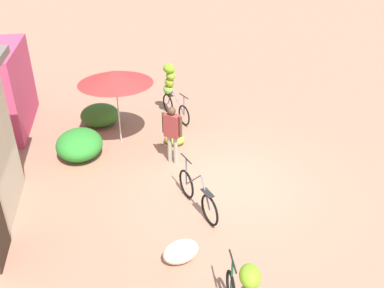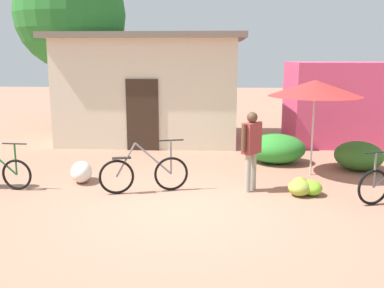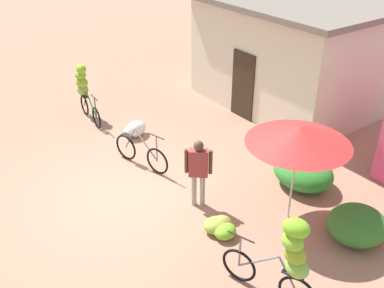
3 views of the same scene
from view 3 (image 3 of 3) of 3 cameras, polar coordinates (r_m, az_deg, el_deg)
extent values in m
plane|color=#A4725B|center=(10.05, -8.52, -6.42)|extent=(60.00, 60.00, 0.00)
cube|color=beige|center=(14.04, 12.17, 11.07)|extent=(5.24, 3.44, 3.11)
cube|color=#72665B|center=(13.63, 12.92, 17.60)|extent=(5.74, 3.94, 0.16)
cube|color=#332319|center=(13.06, 6.63, 7.54)|extent=(0.90, 0.06, 2.00)
cylinder|color=brown|center=(16.90, 7.90, 14.14)|extent=(0.38, 0.38, 2.88)
ellipsoid|color=#2D8C2F|center=(10.34, 14.23, -3.52)|extent=(1.44, 1.22, 0.72)
ellipsoid|color=#356C26|center=(9.15, 20.64, -9.80)|extent=(1.11, 1.18, 0.66)
cylinder|color=beige|center=(8.92, 13.03, -4.06)|extent=(0.04, 0.04, 2.04)
cone|color=red|center=(8.46, 13.72, 1.16)|extent=(2.02, 2.02, 0.35)
torus|color=black|center=(12.87, -12.29, 3.34)|extent=(0.63, 0.10, 0.62)
torus|color=black|center=(13.76, -13.78, 4.92)|extent=(0.63, 0.10, 0.62)
cylinder|color=#19592D|center=(13.49, -13.67, 5.75)|extent=(0.39, 0.07, 0.59)
cylinder|color=#19592D|center=(13.04, -12.94, 5.00)|extent=(0.69, 0.09, 0.60)
cylinder|color=black|center=(12.61, -12.60, 5.90)|extent=(0.50, 0.07, 0.03)
cylinder|color=#19592D|center=(12.74, -12.44, 4.61)|extent=(0.04, 0.04, 0.63)
cube|color=black|center=(13.53, -13.81, 6.08)|extent=(0.37, 0.17, 0.02)
ellipsoid|color=#84A63C|center=(13.53, -14.01, 6.87)|extent=(0.44, 0.37, 0.33)
ellipsoid|color=#88AB27|center=(13.40, -14.12, 7.75)|extent=(0.47, 0.40, 0.29)
ellipsoid|color=#82A837|center=(13.36, -14.29, 8.68)|extent=(0.42, 0.35, 0.27)
ellipsoid|color=#7DB324|center=(13.16, -14.21, 9.41)|extent=(0.41, 0.35, 0.28)
torus|color=black|center=(10.49, -4.53, -2.24)|extent=(0.67, 0.23, 0.68)
torus|color=black|center=(11.15, -8.58, -0.42)|extent=(0.67, 0.23, 0.68)
cylinder|color=slate|center=(10.87, -8.02, 0.75)|extent=(0.40, 0.14, 0.67)
cylinder|color=slate|center=(10.53, -5.99, -0.11)|extent=(0.70, 0.23, 0.67)
cylinder|color=black|center=(10.15, -4.68, 1.01)|extent=(0.49, 0.16, 0.03)
cylinder|color=slate|center=(10.31, -4.61, -0.64)|extent=(0.04, 0.04, 0.68)
cube|color=black|center=(10.90, -8.33, 1.09)|extent=(0.38, 0.23, 0.02)
torus|color=black|center=(7.84, 6.11, -15.39)|extent=(0.63, 0.26, 0.65)
cylinder|color=slate|center=(7.40, 12.38, -16.29)|extent=(0.39, 0.17, 0.60)
cylinder|color=slate|center=(7.54, 8.59, -14.82)|extent=(0.68, 0.27, 0.61)
cylinder|color=black|center=(7.41, 6.38, -11.91)|extent=(0.48, 0.19, 0.03)
cylinder|color=slate|center=(7.62, 6.24, -13.70)|extent=(0.04, 0.04, 0.63)
cube|color=black|center=(7.34, 13.03, -16.15)|extent=(0.39, 0.25, 0.02)
ellipsoid|color=#7DB242|center=(7.21, 13.47, -15.37)|extent=(0.43, 0.35, 0.31)
ellipsoid|color=olive|center=(7.04, 13.23, -13.79)|extent=(0.38, 0.31, 0.33)
ellipsoid|color=#7FB630|center=(6.89, 12.93, -12.27)|extent=(0.39, 0.33, 0.28)
ellipsoid|color=#76B924|center=(6.77, 13.38, -10.57)|extent=(0.52, 0.49, 0.30)
ellipsoid|color=#74B327|center=(8.75, 4.32, -11.23)|extent=(0.47, 0.53, 0.29)
ellipsoid|color=#93A93C|center=(8.85, 3.16, -10.48)|extent=(0.55, 0.60, 0.31)
ellipsoid|color=#929A3E|center=(8.90, 3.98, -10.20)|extent=(0.49, 0.49, 0.32)
ellipsoid|color=silver|center=(12.24, -7.42, 1.91)|extent=(0.60, 0.79, 0.44)
cylinder|color=gray|center=(9.40, 1.36, -6.02)|extent=(0.11, 0.11, 0.76)
cylinder|color=gray|center=(9.41, 0.26, -5.97)|extent=(0.11, 0.11, 0.76)
cube|color=maroon|center=(9.02, 0.84, -2.46)|extent=(0.41, 0.43, 0.60)
cylinder|color=#4C3321|center=(9.00, 2.43, -2.37)|extent=(0.08, 0.08, 0.54)
cylinder|color=#4C3321|center=(9.02, -0.74, -2.23)|extent=(0.08, 0.08, 0.54)
sphere|color=#4C3321|center=(8.81, 0.86, -0.23)|extent=(0.21, 0.21, 0.21)
camera|label=1|loc=(16.27, -16.23, 27.48)|focal=37.80mm
camera|label=2|loc=(8.42, -57.67, -7.99)|focal=40.95mm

